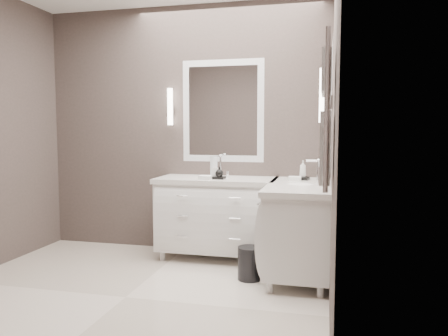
% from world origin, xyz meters
% --- Properties ---
extents(floor, '(3.20, 3.00, 0.01)m').
position_xyz_m(floor, '(0.00, 0.00, -0.01)').
color(floor, silver).
rests_on(floor, ground).
extents(wall_back, '(3.20, 0.01, 2.70)m').
position_xyz_m(wall_back, '(0.00, 1.50, 1.35)').
color(wall_back, '#443A37').
rests_on(wall_back, floor).
extents(wall_right, '(0.01, 3.00, 2.70)m').
position_xyz_m(wall_right, '(1.60, 0.00, 1.35)').
color(wall_right, '#443A37').
rests_on(wall_right, floor).
extents(vanity_back, '(1.24, 0.59, 0.97)m').
position_xyz_m(vanity_back, '(0.45, 1.23, 0.49)').
color(vanity_back, white).
rests_on(vanity_back, floor).
extents(vanity_right, '(0.59, 1.24, 0.97)m').
position_xyz_m(vanity_right, '(1.33, 0.90, 0.49)').
color(vanity_right, white).
rests_on(vanity_right, floor).
extents(mirror_back, '(0.90, 0.02, 1.10)m').
position_xyz_m(mirror_back, '(0.45, 1.49, 1.55)').
color(mirror_back, white).
rests_on(mirror_back, wall_back).
extents(mirror_right, '(0.02, 0.90, 1.10)m').
position_xyz_m(mirror_right, '(1.59, 0.80, 1.55)').
color(mirror_right, white).
rests_on(mirror_right, wall_right).
extents(sconce_back, '(0.06, 0.06, 0.40)m').
position_xyz_m(sconce_back, '(-0.13, 1.43, 1.59)').
color(sconce_back, white).
rests_on(sconce_back, wall_back).
extents(sconce_right, '(0.06, 0.06, 0.40)m').
position_xyz_m(sconce_right, '(1.53, 0.22, 1.59)').
color(sconce_right, white).
rests_on(sconce_right, wall_right).
extents(towel_bar_corner, '(0.03, 0.22, 0.30)m').
position_xyz_m(towel_bar_corner, '(1.54, 1.36, 1.12)').
color(towel_bar_corner, white).
rests_on(towel_bar_corner, wall_right).
extents(towel_ladder, '(0.06, 0.58, 0.90)m').
position_xyz_m(towel_ladder, '(1.55, -0.40, 1.39)').
color(towel_ladder, white).
rests_on(towel_ladder, wall_right).
extents(waste_bin, '(0.23, 0.23, 0.30)m').
position_xyz_m(waste_bin, '(0.90, 0.65, 0.15)').
color(waste_bin, black).
rests_on(waste_bin, floor).
extents(amenity_tray_back, '(0.16, 0.12, 0.02)m').
position_xyz_m(amenity_tray_back, '(0.48, 1.13, 0.86)').
color(amenity_tray_back, black).
rests_on(amenity_tray_back, vanity_back).
extents(amenity_tray_right, '(0.14, 0.17, 0.02)m').
position_xyz_m(amenity_tray_right, '(1.33, 1.28, 0.86)').
color(amenity_tray_right, black).
rests_on(amenity_tray_right, vanity_right).
extents(water_bottle, '(0.10, 0.10, 0.22)m').
position_xyz_m(water_bottle, '(0.41, 1.24, 0.96)').
color(water_bottle, silver).
rests_on(water_bottle, vanity_back).
extents(soap_bottle_a, '(0.06, 0.06, 0.13)m').
position_xyz_m(soap_bottle_a, '(0.45, 1.15, 0.94)').
color(soap_bottle_a, white).
rests_on(soap_bottle_a, amenity_tray_back).
extents(soap_bottle_b, '(0.10, 0.10, 0.10)m').
position_xyz_m(soap_bottle_b, '(0.51, 1.10, 0.93)').
color(soap_bottle_b, black).
rests_on(soap_bottle_b, amenity_tray_back).
extents(soap_bottle_c, '(0.08, 0.08, 0.17)m').
position_xyz_m(soap_bottle_c, '(1.33, 1.28, 0.96)').
color(soap_bottle_c, white).
rests_on(soap_bottle_c, amenity_tray_right).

